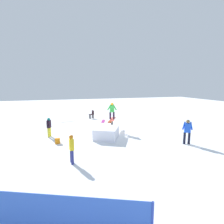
# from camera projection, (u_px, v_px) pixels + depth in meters

# --- Properties ---
(ground_plane) EXTENTS (60.00, 60.00, 0.00)m
(ground_plane) POSITION_uv_depth(u_px,v_px,m) (112.00, 130.00, 14.16)
(ground_plane) COLOR white
(rail_feature) EXTENTS (1.89, 1.17, 0.92)m
(rail_feature) POSITION_uv_depth(u_px,v_px,m) (112.00, 121.00, 14.04)
(rail_feature) COLOR black
(rail_feature) RESTS_ON ground
(snow_kicker_ramp) EXTENTS (2.29, 2.16, 0.75)m
(snow_kicker_ramp) POSITION_uv_depth(u_px,v_px,m) (106.00, 133.00, 12.14)
(snow_kicker_ramp) COLOR white
(snow_kicker_ramp) RESTS_ON ground
(main_rider_on_rail) EXTENTS (1.34, 0.77, 1.35)m
(main_rider_on_rail) POSITION_uv_depth(u_px,v_px,m) (112.00, 111.00, 13.91)
(main_rider_on_rail) COLOR #EA5A4F
(main_rider_on_rail) RESTS_ON rail_feature
(bystander_blue) EXTENTS (0.36, 0.61, 1.56)m
(bystander_blue) POSITION_uv_depth(u_px,v_px,m) (187.00, 130.00, 10.84)
(bystander_blue) COLOR black
(bystander_blue) RESTS_ON ground
(bystander_yellow) EXTENTS (0.57, 0.23, 1.39)m
(bystander_yellow) POSITION_uv_depth(u_px,v_px,m) (72.00, 147.00, 8.20)
(bystander_yellow) COLOR navy
(bystander_yellow) RESTS_ON ground
(bystander_black) EXTENTS (0.53, 0.31, 1.38)m
(bystander_black) POSITION_uv_depth(u_px,v_px,m) (49.00, 126.00, 12.34)
(bystander_black) COLOR yellow
(bystander_black) RESTS_ON ground
(loose_snowboard_magenta) EXTENTS (1.42, 0.72, 0.02)m
(loose_snowboard_magenta) POSITION_uv_depth(u_px,v_px,m) (103.00, 121.00, 17.62)
(loose_snowboard_magenta) COLOR #C22491
(loose_snowboard_magenta) RESTS_ON ground
(loose_snowboard_white) EXTENTS (0.64, 1.49, 0.02)m
(loose_snowboard_white) POSITION_uv_depth(u_px,v_px,m) (68.00, 122.00, 17.46)
(loose_snowboard_white) COLOR silver
(loose_snowboard_white) RESTS_ON ground
(folding_chair) EXTENTS (0.55, 0.55, 0.88)m
(folding_chair) POSITION_uv_depth(u_px,v_px,m) (92.00, 115.00, 19.01)
(folding_chair) COLOR #3F3F44
(folding_chair) RESTS_ON ground
(backpack_on_snow) EXTENTS (0.23, 0.31, 0.34)m
(backpack_on_snow) POSITION_uv_depth(u_px,v_px,m) (58.00, 141.00, 11.05)
(backpack_on_snow) COLOR orange
(backpack_on_snow) RESTS_ON ground
(safety_fence) EXTENTS (2.00, 4.64, 1.10)m
(safety_fence) POSITION_uv_depth(u_px,v_px,m) (50.00, 213.00, 4.30)
(safety_fence) COLOR blue
(safety_fence) RESTS_ON ground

